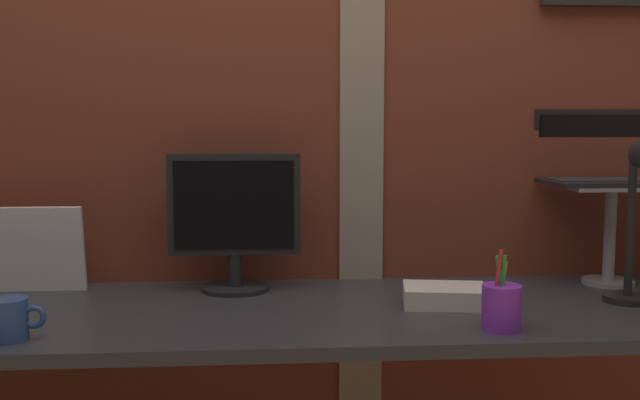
% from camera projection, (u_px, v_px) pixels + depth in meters
% --- Properties ---
extents(brick_wall_back, '(3.52, 0.15, 2.53)m').
position_uv_depth(brick_wall_back, '(288.00, 102.00, 2.08)').
color(brick_wall_back, brown).
rests_on(brick_wall_back, ground_plane).
extents(desk, '(2.36, 0.64, 0.77)m').
position_uv_depth(desk, '(323.00, 335.00, 1.77)').
color(desk, '#333338').
rests_on(desk, ground_plane).
extents(monitor, '(0.35, 0.18, 0.36)m').
position_uv_depth(monitor, '(234.00, 214.00, 1.92)').
color(monitor, black).
rests_on(monitor, desk).
extents(laptop_stand, '(0.28, 0.22, 0.28)m').
position_uv_depth(laptop_stand, '(610.00, 218.00, 2.00)').
color(laptop_stand, gray).
rests_on(laptop_stand, desk).
extents(laptop, '(0.36, 0.27, 0.21)m').
position_uv_depth(laptop, '(602.00, 163.00, 2.05)').
color(laptop, black).
rests_on(laptop, laptop_stand).
extents(whiteboard_panel, '(0.41, 0.05, 0.23)m').
position_uv_depth(whiteboard_panel, '(3.00, 250.00, 1.91)').
color(whiteboard_panel, white).
rests_on(whiteboard_panel, desk).
extents(pen_cup, '(0.08, 0.08, 0.18)m').
position_uv_depth(pen_cup, '(501.00, 306.00, 1.57)').
color(pen_cup, purple).
rests_on(pen_cup, desk).
extents(coffee_mug, '(0.12, 0.08, 0.09)m').
position_uv_depth(coffee_mug, '(9.00, 319.00, 1.50)').
color(coffee_mug, '#2D4C8C').
rests_on(coffee_mug, desk).
extents(paper_clutter_stack, '(0.22, 0.17, 0.05)m').
position_uv_depth(paper_clutter_stack, '(445.00, 296.00, 1.79)').
color(paper_clutter_stack, silver).
rests_on(paper_clutter_stack, desk).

